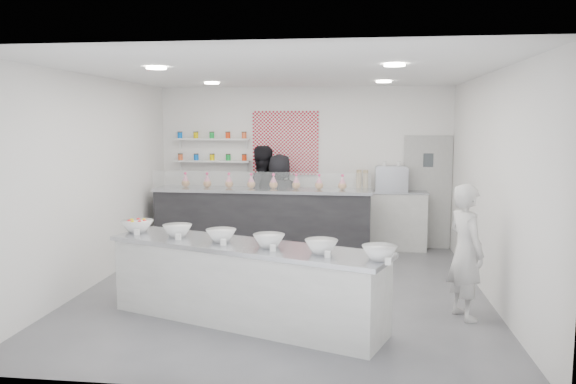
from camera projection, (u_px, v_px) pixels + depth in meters
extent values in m
plane|color=#515156|center=(284.00, 290.00, 7.87)|extent=(6.00, 6.00, 0.00)
plane|color=white|center=(283.00, 73.00, 7.50)|extent=(6.00, 6.00, 0.00)
plane|color=white|center=(304.00, 167.00, 10.64)|extent=(5.50, 0.00, 5.50)
plane|color=white|center=(93.00, 181.00, 8.01)|extent=(0.00, 6.00, 6.00)
plane|color=white|center=(491.00, 187.00, 7.35)|extent=(0.00, 6.00, 6.00)
cube|color=#9C9C99|center=(427.00, 192.00, 10.39)|extent=(0.88, 0.04, 2.10)
cube|color=#A30013|center=(285.00, 143.00, 10.60)|extent=(1.25, 0.03, 1.20)
cube|color=silver|center=(212.00, 161.00, 10.74)|extent=(1.45, 0.22, 0.04)
cube|color=silver|center=(212.00, 139.00, 10.69)|extent=(1.45, 0.22, 0.04)
cylinder|color=white|center=(156.00, 68.00, 6.68)|extent=(0.24, 0.24, 0.02)
cylinder|color=white|center=(395.00, 65.00, 6.35)|extent=(0.24, 0.24, 0.02)
cylinder|color=white|center=(212.00, 83.00, 9.24)|extent=(0.24, 0.24, 0.02)
cylinder|color=white|center=(384.00, 82.00, 8.91)|extent=(0.24, 0.24, 0.02)
cube|color=#BBBCB6|center=(245.00, 283.00, 6.56)|extent=(3.49, 1.93, 0.94)
cube|color=black|center=(263.00, 222.00, 9.91)|extent=(3.85, 0.81, 1.19)
cube|color=white|center=(258.00, 181.00, 9.49)|extent=(3.77, 0.12, 0.32)
cube|color=#BBBCB6|center=(386.00, 220.00, 10.35)|extent=(1.47, 0.47, 1.09)
cube|color=#93969E|center=(391.00, 179.00, 10.25)|extent=(0.58, 0.40, 0.44)
imported|color=beige|center=(466.00, 252.00, 6.67)|extent=(0.58, 0.69, 1.62)
imported|color=black|center=(261.00, 197.00, 10.40)|extent=(1.13, 1.01, 1.91)
imported|color=black|center=(280.00, 202.00, 10.32)|extent=(0.89, 0.61, 1.77)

